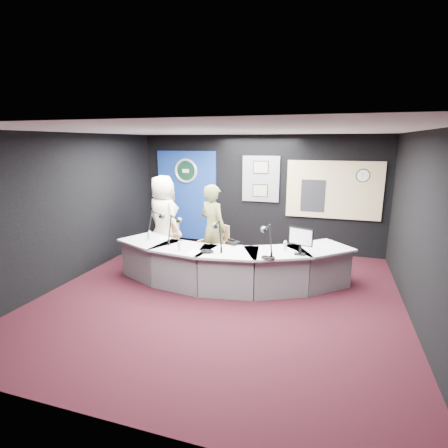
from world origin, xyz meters
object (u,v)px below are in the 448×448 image
(armchair_left, at_px, (164,238))
(armchair_right, at_px, (213,247))
(person_woman, at_px, (213,229))
(person_man, at_px, (163,219))
(broadcast_desk, at_px, (228,265))

(armchair_left, height_order, armchair_right, armchair_left)
(armchair_right, height_order, person_woman, person_woman)
(armchair_right, relative_size, person_woman, 0.56)
(person_man, height_order, person_woman, person_man)
(armchair_right, bearing_deg, armchair_left, -170.27)
(broadcast_desk, distance_m, armchair_left, 1.96)
(armchair_right, bearing_deg, broadcast_desk, -27.63)
(person_man, bearing_deg, armchair_left, -0.00)
(broadcast_desk, relative_size, armchair_right, 4.46)
(armchair_left, xyz_separation_m, person_man, (0.00, 0.00, 0.44))
(armchair_right, distance_m, person_woman, 0.40)
(broadcast_desk, distance_m, person_man, 2.04)
(armchair_right, xyz_separation_m, person_man, (-1.26, 0.28, 0.46))
(armchair_left, distance_m, armchair_right, 1.29)
(person_man, xyz_separation_m, person_woman, (1.26, -0.28, -0.06))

